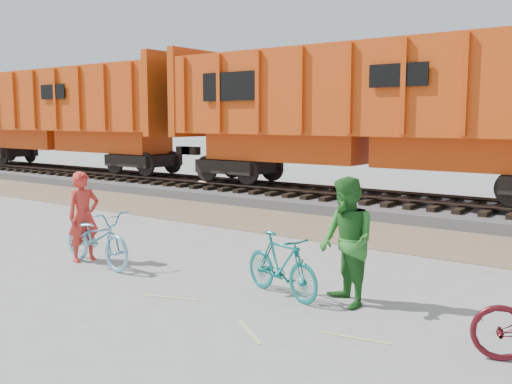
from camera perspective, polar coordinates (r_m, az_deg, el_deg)
ground at (r=8.88m, az=-0.15°, el=-10.43°), size 120.00×120.00×0.00m
gravel_strip at (r=13.56m, az=13.86°, el=-4.40°), size 120.00×3.00×0.02m
ballast_bed at (r=16.78m, az=18.47°, el=-1.86°), size 120.00×4.00×0.30m
track at (r=16.73m, az=18.52°, el=-0.77°), size 120.00×2.60×0.24m
hopper_car_left at (r=27.35m, az=-18.50°, el=7.52°), size 14.00×3.13×4.65m
hopper_car_center at (r=17.42m, az=11.63°, el=8.12°), size 14.00×3.13×4.65m
bicycle_blue at (r=10.97m, az=-15.64°, el=-4.42°), size 2.08×0.93×1.06m
bicycle_teal at (r=8.80m, az=2.54°, el=-7.30°), size 1.69×0.90×0.98m
person_solo at (r=11.37m, az=-16.86°, el=-2.37°), size 0.54×0.70×1.72m
person_man at (r=8.36m, az=9.05°, el=-4.95°), size 1.16×1.12×1.89m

